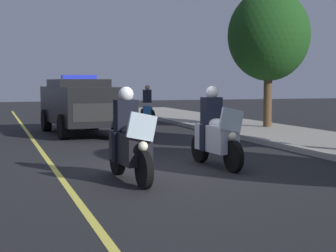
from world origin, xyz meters
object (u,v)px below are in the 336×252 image
Objects in this scene: police_motorcycle_lead_left at (129,143)px; tree_far_back at (269,36)px; police_motorcycle_lead_right at (216,134)px; police_suv at (80,103)px; cyclist_background at (147,105)px.

police_motorcycle_lead_left is 11.88m from tree_far_back.
police_motorcycle_lead_right is 8.23m from police_suv.
cyclist_background is 5.97m from tree_far_back.
tree_far_back is (-8.62, 7.66, 2.86)m from police_motorcycle_lead_left.
police_motorcycle_lead_left is at bearing -3.50° from police_suv.
tree_far_back is (-7.64, 5.52, 2.86)m from police_motorcycle_lead_right.
police_motorcycle_lead_right is 9.85m from tree_far_back.
police_motorcycle_lead_right is at bearing -35.88° from tree_far_back.
police_suv reaches higher than cyclist_background.
cyclist_background is (-12.48, 4.00, 0.14)m from police_motorcycle_lead_left.
police_motorcycle_lead_right is at bearing 114.69° from police_motorcycle_lead_left.
police_suv is at bearing 176.50° from police_motorcycle_lead_left.
cyclist_background is at bearing 134.88° from police_suv.
tree_far_back is (3.86, 3.66, 2.71)m from cyclist_background.
tree_far_back reaches higher than cyclist_background.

